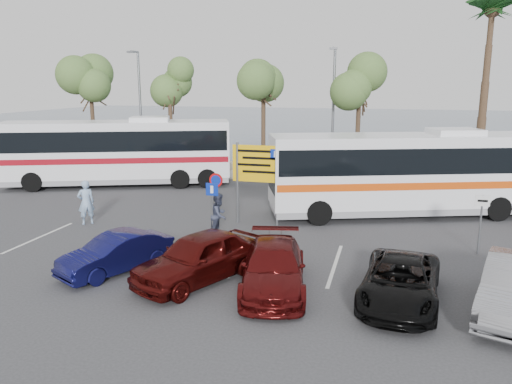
% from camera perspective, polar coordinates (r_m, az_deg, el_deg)
% --- Properties ---
extents(ground, '(120.00, 120.00, 0.00)m').
position_cam_1_polar(ground, '(19.51, -5.18, -5.95)').
color(ground, '#343437').
rests_on(ground, ground).
extents(kerb_strip, '(44.00, 2.40, 0.15)m').
position_cam_1_polar(kerb_strip, '(32.57, 3.38, 1.68)').
color(kerb_strip, '#9C998E').
rests_on(kerb_strip, ground).
extents(seawall, '(48.00, 0.80, 0.60)m').
position_cam_1_polar(seawall, '(34.46, 4.08, 2.64)').
color(seawall, '#AAA088').
rests_on(seawall, ground).
extents(sea, '(140.00, 140.00, 0.00)m').
position_cam_1_polar(sea, '(77.85, 10.45, 7.70)').
color(sea, '#3E4F63').
rests_on(sea, ground).
extents(tree_far_left, '(3.20, 3.20, 7.60)m').
position_cam_1_polar(tree_far_left, '(37.46, -18.45, 12.10)').
color(tree_far_left, '#382619').
rests_on(tree_far_left, kerb_strip).
extents(tree_left, '(3.20, 3.20, 7.20)m').
position_cam_1_polar(tree_left, '(34.53, -9.88, 12.03)').
color(tree_left, '#382619').
rests_on(tree_left, kerb_strip).
extents(tree_mid, '(3.20, 3.20, 8.00)m').
position_cam_1_polar(tree_mid, '(32.35, 0.86, 13.34)').
color(tree_mid, '#382619').
rests_on(tree_mid, kerb_strip).
extents(tree_right, '(3.20, 3.20, 7.40)m').
position_cam_1_polar(tree_right, '(31.40, 11.78, 12.23)').
color(tree_right, '#382619').
rests_on(tree_right, kerb_strip).
extents(palm_tree, '(4.80, 4.80, 11.20)m').
position_cam_1_polar(palm_tree, '(31.94, 25.38, 18.00)').
color(palm_tree, '#382619').
rests_on(palm_tree, kerb_strip).
extents(street_lamp_left, '(0.45, 1.15, 8.01)m').
position_cam_1_polar(street_lamp_left, '(35.03, -13.14, 9.59)').
color(street_lamp_left, slate).
rests_on(street_lamp_left, kerb_strip).
extents(street_lamp_right, '(0.45, 1.15, 8.01)m').
position_cam_1_polar(street_lamp_right, '(31.09, 8.80, 9.45)').
color(street_lamp_right, slate).
rests_on(street_lamp_right, kerb_strip).
extents(direction_sign, '(2.20, 0.12, 3.60)m').
position_cam_1_polar(direction_sign, '(21.58, 0.15, 2.54)').
color(direction_sign, slate).
rests_on(direction_sign, ground).
extents(sign_no_stop, '(0.60, 0.08, 2.35)m').
position_cam_1_polar(sign_no_stop, '(21.45, -4.56, 0.12)').
color(sign_no_stop, slate).
rests_on(sign_no_stop, ground).
extents(sign_parking, '(0.50, 0.07, 2.25)m').
position_cam_1_polar(sign_parking, '(19.88, -5.01, -1.19)').
color(sign_parking, slate).
rests_on(sign_parking, ground).
extents(sign_taxi, '(0.50, 0.07, 2.20)m').
position_cam_1_polar(sign_taxi, '(19.68, 24.33, -2.55)').
color(sign_taxi, slate).
rests_on(sign_taxi, ground).
extents(lane_markings, '(12.02, 4.20, 0.01)m').
position_cam_1_polar(lane_markings, '(19.05, -9.47, -6.51)').
color(lane_markings, silver).
rests_on(lane_markings, ground).
extents(coach_bus_left, '(13.39, 7.49, 4.14)m').
position_cam_1_polar(coach_bus_left, '(31.14, -15.53, 4.19)').
color(coach_bus_left, white).
rests_on(coach_bus_left, ground).
extents(coach_bus_right, '(13.17, 7.08, 4.06)m').
position_cam_1_polar(coach_bus_right, '(24.23, 17.28, 1.75)').
color(coach_bus_right, white).
rests_on(coach_bus_right, ground).
extents(car_blue, '(2.94, 4.04, 1.27)m').
position_cam_1_polar(car_blue, '(17.15, -15.67, -6.75)').
color(car_blue, '#0D0E3F').
rests_on(car_blue, ground).
extents(car_maroon, '(2.79, 4.93, 1.35)m').
position_cam_1_polar(car_maroon, '(15.21, 2.01, -8.60)').
color(car_maroon, '#4F0D0D').
rests_on(car_maroon, ground).
extents(car_red, '(3.68, 4.90, 1.55)m').
position_cam_1_polar(car_red, '(15.86, -6.53, -7.40)').
color(car_red, '#440B09').
rests_on(car_red, ground).
extents(suv_black, '(2.46, 4.67, 1.25)m').
position_cam_1_polar(suv_black, '(14.89, 16.16, -9.78)').
color(suv_black, black).
rests_on(suv_black, ground).
extents(pedestrian_near, '(0.85, 0.84, 1.97)m').
position_cam_1_polar(pedestrian_near, '(23.11, -18.86, -1.13)').
color(pedestrian_near, '#91AFD3').
rests_on(pedestrian_near, ground).
extents(pedestrian_far, '(0.76, 0.93, 1.81)m').
position_cam_1_polar(pedestrian_far, '(20.15, -4.24, -2.65)').
color(pedestrian_far, '#33384D').
rests_on(pedestrian_far, ground).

